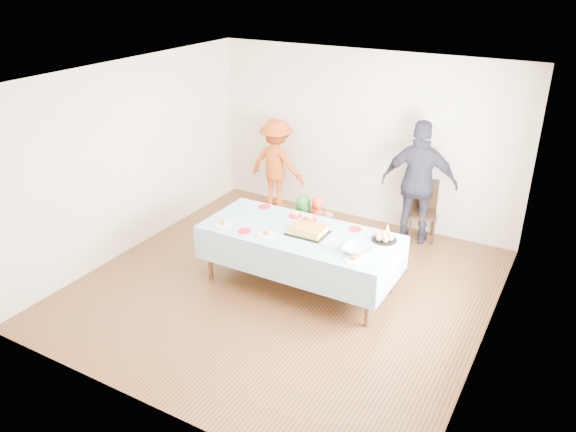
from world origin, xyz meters
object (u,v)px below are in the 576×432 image
Objects in this scene: birthday_cake at (308,231)px; adult_left at (277,164)px; party_table at (300,235)px; dining_chair at (424,207)px.

adult_left is (-1.67, 2.07, -0.05)m from birthday_cake.
party_table is at bearing 128.51° from adult_left.
birthday_cake is (0.12, 0.00, 0.10)m from party_table.
adult_left reaches higher than dining_chair.
birthday_cake is 2.32m from dining_chair.
dining_chair is at bearing -176.76° from adult_left.
dining_chair is 2.53m from adult_left.
birthday_cake reaches higher than party_table.
adult_left is (-2.52, -0.07, 0.26)m from dining_chair.
adult_left is at bearing 126.94° from party_table.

